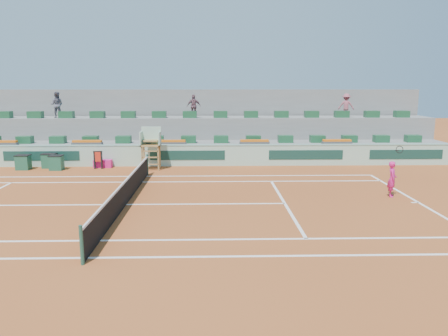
{
  "coord_description": "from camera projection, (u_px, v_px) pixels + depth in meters",
  "views": [
    {
      "loc": [
        3.5,
        -17.01,
        4.74
      ],
      "look_at": [
        4.0,
        2.5,
        1.0
      ],
      "focal_mm": 35.0,
      "sensor_mm": 36.0,
      "label": 1
    }
  ],
  "objects": [
    {
      "name": "spectator_right",
      "position": [
        346.0,
        106.0,
        28.68
      ],
      "size": [
        1.13,
        0.84,
        1.56
      ],
      "primitive_type": "imported",
      "rotation": [
        0.0,
        0.0,
        2.85
      ],
      "color": "#9E4F5D",
      "rests_on": "seating_tier_upper"
    },
    {
      "name": "drink_cooler_c",
      "position": [
        23.0,
        162.0,
        24.64
      ],
      "size": [
        0.76,
        0.65,
        0.84
      ],
      "color": "#1B523A",
      "rests_on": "ground"
    },
    {
      "name": "tennis_player",
      "position": [
        392.0,
        179.0,
        18.64
      ],
      "size": [
        0.52,
        0.88,
        2.28
      ],
      "color": "#E11D7D",
      "rests_on": "ground"
    },
    {
      "name": "seat_row_lower",
      "position": [
        156.0,
        139.0,
        26.86
      ],
      "size": [
        32.9,
        0.6,
        0.44
      ],
      "color": "#1A502E",
      "rests_on": "seating_tier_lower"
    },
    {
      "name": "seat_row_upper",
      "position": [
        159.0,
        114.0,
        28.46
      ],
      "size": [
        32.9,
        0.6,
        0.44
      ],
      "color": "#1A502E",
      "rests_on": "seating_tier_upper"
    },
    {
      "name": "flower_planters",
      "position": [
        129.0,
        142.0,
        26.05
      ],
      "size": [
        26.8,
        0.36,
        0.28
      ],
      "color": "#494949",
      "rests_on": "seating_tier_lower"
    },
    {
      "name": "stadium_back_wall",
      "position": [
        163.0,
        121.0,
        30.73
      ],
      "size": [
        36.0,
        0.4,
        4.4
      ],
      "primitive_type": "cube",
      "color": "gray",
      "rests_on": "ground"
    },
    {
      "name": "seating_tier_upper",
      "position": [
        161.0,
        137.0,
        29.33
      ],
      "size": [
        36.0,
        2.4,
        2.6
      ],
      "primitive_type": "cube",
      "color": "gray",
      "rests_on": "ground"
    },
    {
      "name": "advertising_hoarding",
      "position": [
        154.0,
        155.0,
        25.72
      ],
      "size": [
        36.0,
        0.34,
        1.26
      ],
      "color": "#A2CBB3",
      "rests_on": "ground"
    },
    {
      "name": "ground",
      "position": [
        126.0,
        205.0,
        17.5
      ],
      "size": [
        90.0,
        90.0,
        0.0
      ],
      "primitive_type": "plane",
      "color": "#94441C",
      "rests_on": "ground"
    },
    {
      "name": "drink_cooler_b",
      "position": [
        50.0,
        161.0,
        25.18
      ],
      "size": [
        0.79,
        0.68,
        0.84
      ],
      "color": "#1B523A",
      "rests_on": "ground"
    },
    {
      "name": "drink_cooler_a",
      "position": [
        56.0,
        163.0,
        24.52
      ],
      "size": [
        0.73,
        0.63,
        0.84
      ],
      "color": "#1B523A",
      "rests_on": "ground"
    },
    {
      "name": "seating_tier_lower",
      "position": [
        158.0,
        150.0,
        27.89
      ],
      "size": [
        36.0,
        4.0,
        1.2
      ],
      "primitive_type": "cube",
      "color": "gray",
      "rests_on": "ground"
    },
    {
      "name": "tennis_net",
      "position": [
        126.0,
        192.0,
        17.4
      ],
      "size": [
        0.1,
        11.97,
        1.1
      ],
      "color": "black",
      "rests_on": "ground"
    },
    {
      "name": "court_lines",
      "position": [
        126.0,
        205.0,
        17.5
      ],
      "size": [
        23.89,
        11.09,
        0.01
      ],
      "color": "white",
      "rests_on": "ground"
    },
    {
      "name": "spectator_mid",
      "position": [
        194.0,
        106.0,
        28.25
      ],
      "size": [
        0.89,
        0.39,
        1.51
      ],
      "primitive_type": "imported",
      "rotation": [
        0.0,
        0.0,
        3.16
      ],
      "color": "#6F4A55",
      "rests_on": "seating_tier_upper"
    },
    {
      "name": "spectator_left",
      "position": [
        57.0,
        105.0,
        28.45
      ],
      "size": [
        0.84,
        0.67,
        1.68
      ],
      "primitive_type": "imported",
      "rotation": [
        0.0,
        0.0,
        3.18
      ],
      "color": "#51515E",
      "rests_on": "seating_tier_upper"
    },
    {
      "name": "towel_rack",
      "position": [
        98.0,
        158.0,
        24.83
      ],
      "size": [
        0.51,
        0.09,
        1.03
      ],
      "color": "black",
      "rests_on": "ground"
    },
    {
      "name": "player_bag",
      "position": [
        103.0,
        164.0,
        25.29
      ],
      "size": [
        1.03,
        0.46,
        0.46
      ],
      "primitive_type": "cube",
      "color": "#E11D7D",
      "rests_on": "ground"
    },
    {
      "name": "umpire_chair",
      "position": [
        151.0,
        142.0,
        24.57
      ],
      "size": [
        1.1,
        0.9,
        2.4
      ],
      "color": "olive",
      "rests_on": "ground"
    }
  ]
}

